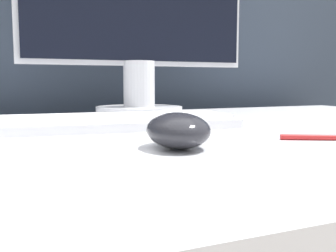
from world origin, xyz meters
The scene contains 5 objects.
partition_panel centered at (0.00, 0.58, 0.63)m, with size 5.00×0.03×1.26m.
computer_mouse_near centered at (0.08, -0.17, 0.78)m, with size 0.09×0.11×0.04m.
keyboard centered at (0.06, 0.06, 0.77)m, with size 0.44×0.18×0.02m.
monitor centered at (0.20, 0.32, 1.02)m, with size 0.57×0.21×0.50m.
pen centered at (0.30, -0.20, 0.76)m, with size 0.12×0.07×0.01m.
Camera 1 is at (-0.12, -0.60, 0.84)m, focal length 42.00 mm.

